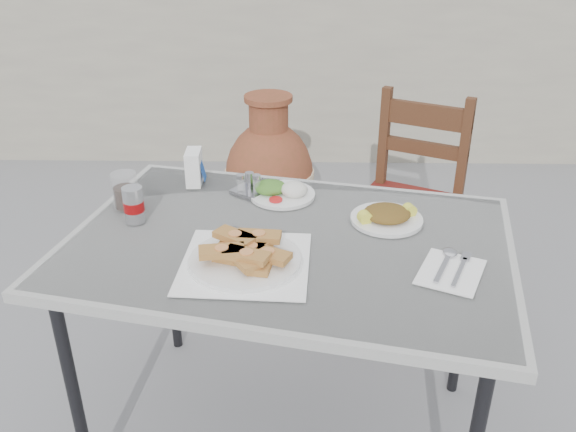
{
  "coord_description": "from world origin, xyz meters",
  "views": [
    {
      "loc": [
        0.08,
        -1.67,
        1.66
      ],
      "look_at": [
        0.05,
        -0.07,
        0.83
      ],
      "focal_mm": 38.0,
      "sensor_mm": 36.0,
      "label": 1
    }
  ],
  "objects_px": {
    "salad_rice_plate": "(282,191)",
    "terracotta_urn": "(269,177)",
    "cola_glass": "(125,193)",
    "napkin_holder": "(194,167)",
    "cafe_table": "(288,254)",
    "soda_can": "(134,205)",
    "chair": "(409,203)",
    "pide_plate": "(245,253)",
    "condiment_caddy": "(249,187)",
    "salad_chopped_plate": "(387,216)"
  },
  "relations": [
    {
      "from": "salad_rice_plate",
      "to": "terracotta_urn",
      "type": "relative_size",
      "value": 0.27
    },
    {
      "from": "cola_glass",
      "to": "napkin_holder",
      "type": "distance_m",
      "value": 0.27
    },
    {
      "from": "cafe_table",
      "to": "soda_can",
      "type": "height_order",
      "value": "soda_can"
    },
    {
      "from": "cola_glass",
      "to": "napkin_holder",
      "type": "relative_size",
      "value": 0.97
    },
    {
      "from": "chair",
      "to": "pide_plate",
      "type": "bearing_deg",
      "value": -96.29
    },
    {
      "from": "salad_rice_plate",
      "to": "condiment_caddy",
      "type": "relative_size",
      "value": 1.61
    },
    {
      "from": "cola_glass",
      "to": "terracotta_urn",
      "type": "relative_size",
      "value": 0.14
    },
    {
      "from": "soda_can",
      "to": "napkin_holder",
      "type": "relative_size",
      "value": 0.94
    },
    {
      "from": "chair",
      "to": "condiment_caddy",
      "type": "bearing_deg",
      "value": -113.98
    },
    {
      "from": "pide_plate",
      "to": "condiment_caddy",
      "type": "relative_size",
      "value": 2.66
    },
    {
      "from": "cafe_table",
      "to": "soda_can",
      "type": "distance_m",
      "value": 0.49
    },
    {
      "from": "salad_chopped_plate",
      "to": "soda_can",
      "type": "distance_m",
      "value": 0.77
    },
    {
      "from": "salad_chopped_plate",
      "to": "cola_glass",
      "type": "relative_size",
      "value": 1.92
    },
    {
      "from": "pide_plate",
      "to": "terracotta_urn",
      "type": "xyz_separation_m",
      "value": [
        -0.01,
        1.51,
        -0.44
      ]
    },
    {
      "from": "pide_plate",
      "to": "cola_glass",
      "type": "relative_size",
      "value": 3.13
    },
    {
      "from": "salad_rice_plate",
      "to": "napkin_holder",
      "type": "bearing_deg",
      "value": 161.88
    },
    {
      "from": "chair",
      "to": "terracotta_urn",
      "type": "bearing_deg",
      "value": 166.63
    },
    {
      "from": "pide_plate",
      "to": "napkin_holder",
      "type": "distance_m",
      "value": 0.57
    },
    {
      "from": "soda_can",
      "to": "cola_glass",
      "type": "distance_m",
      "value": 0.11
    },
    {
      "from": "cafe_table",
      "to": "salad_rice_plate",
      "type": "relative_size",
      "value": 6.59
    },
    {
      "from": "salad_chopped_plate",
      "to": "chair",
      "type": "bearing_deg",
      "value": 73.97
    },
    {
      "from": "condiment_caddy",
      "to": "cafe_table",
      "type": "bearing_deg",
      "value": -65.52
    },
    {
      "from": "salad_rice_plate",
      "to": "terracotta_urn",
      "type": "distance_m",
      "value": 1.17
    },
    {
      "from": "salad_rice_plate",
      "to": "terracotta_urn",
      "type": "bearing_deg",
      "value": 95.11
    },
    {
      "from": "chair",
      "to": "salad_rice_plate",
      "type": "bearing_deg",
      "value": -107.78
    },
    {
      "from": "salad_rice_plate",
      "to": "soda_can",
      "type": "distance_m",
      "value": 0.48
    },
    {
      "from": "cafe_table",
      "to": "salad_rice_plate",
      "type": "distance_m",
      "value": 0.29
    },
    {
      "from": "salad_chopped_plate",
      "to": "napkin_holder",
      "type": "xyz_separation_m",
      "value": [
        -0.63,
        0.27,
        0.04
      ]
    },
    {
      "from": "cafe_table",
      "to": "soda_can",
      "type": "xyz_separation_m",
      "value": [
        -0.47,
        0.1,
        0.11
      ]
    },
    {
      "from": "salad_rice_plate",
      "to": "pide_plate",
      "type": "bearing_deg",
      "value": -101.48
    },
    {
      "from": "salad_rice_plate",
      "to": "cola_glass",
      "type": "distance_m",
      "value": 0.51
    },
    {
      "from": "salad_chopped_plate",
      "to": "terracotta_urn",
      "type": "bearing_deg",
      "value": 108.72
    },
    {
      "from": "pide_plate",
      "to": "condiment_caddy",
      "type": "bearing_deg",
      "value": 92.99
    },
    {
      "from": "cola_glass",
      "to": "napkin_holder",
      "type": "xyz_separation_m",
      "value": [
        0.19,
        0.19,
        0.01
      ]
    },
    {
      "from": "pide_plate",
      "to": "salad_chopped_plate",
      "type": "bearing_deg",
      "value": 31.52
    },
    {
      "from": "cafe_table",
      "to": "pide_plate",
      "type": "bearing_deg",
      "value": -128.48
    },
    {
      "from": "cafe_table",
      "to": "napkin_holder",
      "type": "bearing_deg",
      "value": 130.97
    },
    {
      "from": "pide_plate",
      "to": "condiment_caddy",
      "type": "xyz_separation_m",
      "value": [
        -0.02,
        0.44,
        -0.01
      ]
    },
    {
      "from": "soda_can",
      "to": "terracotta_urn",
      "type": "bearing_deg",
      "value": 74.68
    },
    {
      "from": "salad_chopped_plate",
      "to": "cafe_table",
      "type": "bearing_deg",
      "value": -159.7
    },
    {
      "from": "salad_rice_plate",
      "to": "cola_glass",
      "type": "relative_size",
      "value": 1.89
    },
    {
      "from": "pide_plate",
      "to": "soda_can",
      "type": "bearing_deg",
      "value": 146.21
    },
    {
      "from": "cola_glass",
      "to": "chair",
      "type": "relative_size",
      "value": 0.12
    },
    {
      "from": "condiment_caddy",
      "to": "chair",
      "type": "height_order",
      "value": "chair"
    },
    {
      "from": "cola_glass",
      "to": "terracotta_urn",
      "type": "height_order",
      "value": "cola_glass"
    },
    {
      "from": "napkin_holder",
      "to": "condiment_caddy",
      "type": "relative_size",
      "value": 0.88
    },
    {
      "from": "cafe_table",
      "to": "salad_chopped_plate",
      "type": "height_order",
      "value": "salad_chopped_plate"
    },
    {
      "from": "chair",
      "to": "terracotta_urn",
      "type": "relative_size",
      "value": 1.16
    },
    {
      "from": "cola_glass",
      "to": "soda_can",
      "type": "bearing_deg",
      "value": -61.96
    },
    {
      "from": "cafe_table",
      "to": "cola_glass",
      "type": "relative_size",
      "value": 12.44
    }
  ]
}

